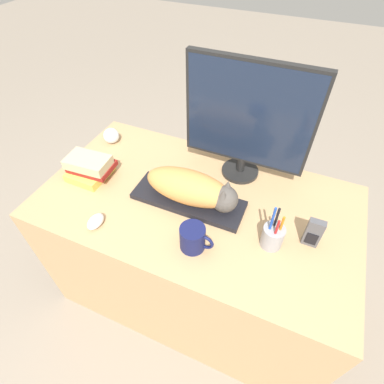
# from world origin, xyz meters

# --- Properties ---
(ground_plane) EXTENTS (12.00, 12.00, 0.00)m
(ground_plane) POSITION_xyz_m (0.00, 0.00, 0.00)
(ground_plane) COLOR gray
(desk) EXTENTS (1.34, 0.76, 0.75)m
(desk) POSITION_xyz_m (0.00, 0.38, 0.38)
(desk) COLOR tan
(desk) RESTS_ON ground_plane
(keyboard) EXTENTS (0.47, 0.16, 0.02)m
(keyboard) POSITION_xyz_m (-0.03, 0.36, 0.77)
(keyboard) COLOR black
(keyboard) RESTS_ON desk
(cat) EXTENTS (0.39, 0.15, 0.13)m
(cat) POSITION_xyz_m (-0.00, 0.36, 0.84)
(cat) COLOR #D18C47
(cat) RESTS_ON keyboard
(monitor) EXTENTS (0.53, 0.17, 0.52)m
(monitor) POSITION_xyz_m (0.12, 0.62, 1.04)
(monitor) COLOR black
(monitor) RESTS_ON desk
(computer_mouse) EXTENTS (0.05, 0.08, 0.04)m
(computer_mouse) POSITION_xyz_m (-0.31, 0.10, 0.78)
(computer_mouse) COLOR silver
(computer_mouse) RESTS_ON desk
(coffee_mug) EXTENTS (0.13, 0.09, 0.10)m
(coffee_mug) POSITION_xyz_m (0.08, 0.16, 0.81)
(coffee_mug) COLOR #141947
(coffee_mug) RESTS_ON desk
(pen_cup) EXTENTS (0.08, 0.08, 0.20)m
(pen_cup) POSITION_xyz_m (0.34, 0.28, 0.80)
(pen_cup) COLOR #939399
(pen_cup) RESTS_ON desk
(baseball) EXTENTS (0.08, 0.08, 0.08)m
(baseball) POSITION_xyz_m (-0.56, 0.59, 0.79)
(baseball) COLOR silver
(baseball) RESTS_ON desk
(phone) EXTENTS (0.06, 0.03, 0.13)m
(phone) POSITION_xyz_m (0.47, 0.34, 0.82)
(phone) COLOR #4C4C51
(phone) RESTS_ON desk
(book_stack) EXTENTS (0.20, 0.17, 0.11)m
(book_stack) POSITION_xyz_m (-0.50, 0.33, 0.80)
(book_stack) COLOR #CCC14C
(book_stack) RESTS_ON desk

